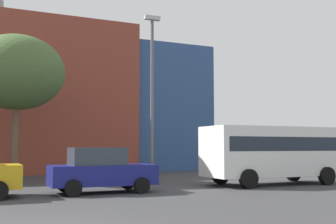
{
  "coord_description": "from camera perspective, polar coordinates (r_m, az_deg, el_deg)",
  "views": [
    {
      "loc": [
        -0.71,
        -9.03,
        1.81
      ],
      "look_at": [
        7.33,
        9.28,
        3.45
      ],
      "focal_mm": 44.72,
      "sensor_mm": 36.0,
      "label": 1
    }
  ],
  "objects": [
    {
      "name": "parked_car_3",
      "position": [
        16.72,
        -9.12,
        -7.84
      ],
      "size": [
        4.07,
        2.0,
        1.76
      ],
      "color": "navy",
      "rests_on": "ground_plane"
    },
    {
      "name": "white_bus",
      "position": [
        20.67,
        14.07,
        -5.08
      ],
      "size": [
        6.8,
        2.62,
        2.72
      ],
      "color": "white",
      "rests_on": "ground_plane"
    },
    {
      "name": "bare_tree_0",
      "position": [
        23.0,
        -19.88,
        5.07
      ],
      "size": [
        4.85,
        4.85,
        7.55
      ],
      "color": "brown",
      "rests_on": "ground_plane"
    },
    {
      "name": "street_lamp",
      "position": [
        20.54,
        -2.2,
        3.31
      ],
      "size": [
        0.8,
        0.24,
        8.28
      ],
      "color": "#59595E",
      "rests_on": "ground_plane"
    }
  ]
}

